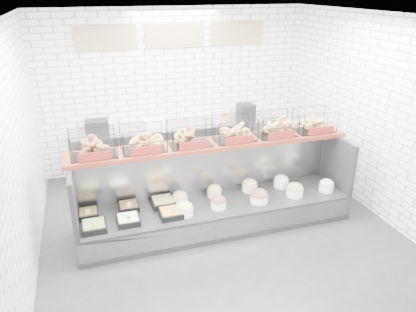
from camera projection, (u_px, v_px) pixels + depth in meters
name	position (u px, v px, depth m)	size (l,w,h in m)	color
ground	(223.00, 236.00, 5.83)	(5.50, 5.50, 0.00)	black
room_shell	(211.00, 86.00, 5.56)	(5.02, 5.51, 3.01)	white
display_case	(216.00, 205.00, 6.00)	(4.00, 0.90, 1.20)	black
bagel_shelf	(213.00, 134.00, 5.75)	(4.10, 0.50, 0.40)	#48190F
prep_counter	(181.00, 147.00, 7.78)	(4.00, 0.60, 1.20)	#93969B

